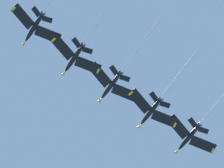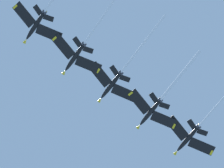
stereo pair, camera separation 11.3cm
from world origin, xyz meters
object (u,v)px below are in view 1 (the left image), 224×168
(jet_inner_left, at_px, (82,46))
(jet_centre, at_px, (119,75))
(jet_far_left, at_px, (40,18))
(jet_inner_right, at_px, (161,99))
(jet_far_right, at_px, (195,130))

(jet_inner_left, bearing_deg, jet_centre, -168.02)
(jet_far_left, xyz_separation_m, jet_inner_right, (-49.30, -6.75, -1.03))
(jet_far_left, distance_m, jet_far_right, 65.77)
(jet_far_left, height_order, jet_centre, jet_far_left)
(jet_inner_left, distance_m, jet_far_right, 48.43)
(jet_far_left, relative_size, jet_inner_left, 0.89)
(jet_inner_right, xyz_separation_m, jet_far_right, (-15.54, -4.29, 0.95))
(jet_far_left, distance_m, jet_centre, 33.33)
(jet_inner_left, xyz_separation_m, jet_far_right, (-47.66, -8.56, 0.49))
(jet_centre, height_order, jet_far_right, jet_centre)
(jet_inner_left, bearing_deg, jet_far_right, -169.82)
(jet_far_right, bearing_deg, jet_inner_right, 15.41)
(jet_inner_right, bearing_deg, jet_far_right, -164.59)
(jet_far_left, distance_m, jet_inner_left, 17.37)
(jet_far_right, bearing_deg, jet_far_left, 9.66)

